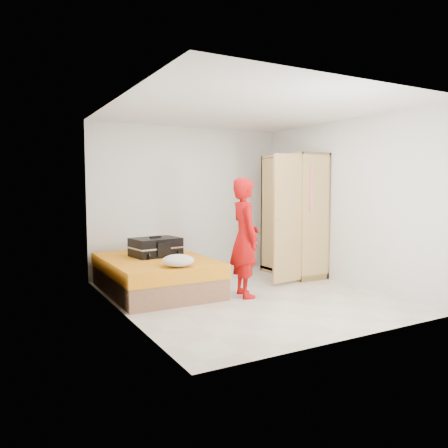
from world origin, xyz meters
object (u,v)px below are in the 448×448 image
bed (156,274)px  round_cushion (178,261)px  person (245,237)px  suitcase (156,247)px  wardrobe (293,218)px

bed → round_cushion: 0.88m
person → suitcase: bearing=53.7°
suitcase → round_cushion: bearing=-100.7°
wardrobe → suitcase: size_ratio=2.72×
bed → suitcase: suitcase is taller
wardrobe → round_cushion: bearing=-162.8°
wardrobe → person: (-1.50, -0.84, -0.16)m
wardrobe → person: wardrobe is taller
wardrobe → round_cushion: wardrobe is taller
bed → wardrobe: size_ratio=0.96×
suitcase → round_cushion: size_ratio=1.83×
person → suitcase: 1.41m
wardrobe → round_cushion: 2.64m
person → round_cushion: size_ratio=3.95×
bed → round_cushion: round_cushion is taller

